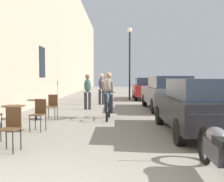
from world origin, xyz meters
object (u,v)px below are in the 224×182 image
Objects in this scene: pedestrian_far at (106,87)px; street_lamp at (130,54)px; cafe_table_mid at (13,113)px; parked_motorcycle at (219,151)px; parked_car_nearest at (198,105)px; cafe_chair_mid_toward_wall at (39,112)px; cafe_table_far at (36,105)px; parked_car_third at (146,88)px; pedestrian_mid at (101,87)px; parked_car_second at (167,92)px; cyclist_on_bicycle at (108,97)px; pedestrian_near at (88,90)px; cafe_chair_far_toward_street at (52,105)px; cafe_chair_near_toward_street at (11,126)px.

pedestrian_far is 0.34× the size of street_lamp.
parked_motorcycle is at bearing -38.57° from cafe_table_mid.
cafe_chair_mid_toward_wall is at bearing 174.87° from parked_car_nearest.
parked_car_third reaches higher than cafe_table_far.
cafe_table_mid is 0.41× the size of pedestrian_mid.
parked_car_second is at bearing 30.08° from cafe_table_far.
parked_motorcycle is (4.40, -3.51, -0.12)m from cafe_table_mid.
pedestrian_near is at bearing 109.97° from cyclist_on_bicycle.
street_lamp reaches higher than cafe_table_mid.
parked_car_nearest is (4.36, -0.39, 0.25)m from cafe_chair_mid_toward_wall.
pedestrian_near reaches higher than cafe_table_far.
parked_car_nearest reaches higher than cafe_chair_far_toward_street.
cafe_table_far is at bearing -172.25° from cafe_chair_far_toward_street.
cafe_chair_mid_toward_wall is at bearing -110.72° from parked_car_third.
street_lamp is at bearing 103.91° from parked_car_second.
parked_car_second is (3.04, -4.79, -0.13)m from pedestrian_far.
cafe_chair_near_toward_street is 0.53× the size of pedestrian_near.
cyclist_on_bicycle is at bearing 41.93° from cafe_table_mid.
pedestrian_near is (1.53, 5.29, 0.42)m from cafe_table_mid.
parked_car_second reaches higher than parked_motorcycle.
pedestrian_far is (1.53, 9.89, 0.43)m from cafe_chair_mid_toward_wall.
cafe_table_far is (-0.68, 2.05, 0.00)m from cafe_chair_mid_toward_wall.
pedestrian_far is at bearing 77.40° from cafe_table_mid.
street_lamp is 1.14× the size of parked_car_third.
parked_motorcycle is at bearing -71.96° from pedestrian_near.
cyclist_on_bicycle reaches higher than cafe_chair_near_toward_street.
cafe_chair_near_toward_street is at bearing 158.35° from parked_motorcycle.
cafe_table_far is 0.41× the size of pedestrian_mid.
street_lamp is at bearing 96.24° from parked_car_nearest.
cafe_table_mid is 0.34× the size of parked_motorcycle.
cafe_table_far is at bearing -110.44° from pedestrian_mid.
cafe_table_mid is at bearing -138.07° from cyclist_on_bicycle.
parked_car_nearest is at bearing -69.41° from pedestrian_mid.
cafe_chair_near_toward_street is at bearing -89.10° from cafe_chair_mid_toward_wall.
cyclist_on_bicycle reaches higher than parked_car_third.
pedestrian_far is at bearing 86.14° from pedestrian_mid.
cafe_chair_near_toward_street is at bearing -87.86° from cafe_chair_far_toward_street.
cafe_chair_mid_toward_wall is at bearing 90.90° from cafe_chair_near_toward_street.
cafe_chair_far_toward_street is 7.95m from pedestrian_far.
cyclist_on_bicycle reaches higher than parked_car_nearest.
cafe_chair_mid_toward_wall is at bearing 6.11° from cafe_table_mid.
pedestrian_near is (0.96, 3.08, 0.43)m from cafe_chair_far_toward_street.
parked_motorcycle is (4.39, -5.64, -0.12)m from cafe_table_far.
cafe_chair_mid_toward_wall is 0.41× the size of parked_motorcycle.
pedestrian_mid is (0.54, 2.36, 0.04)m from pedestrian_near.
parked_car_nearest is (2.83, -10.29, -0.18)m from pedestrian_far.
parked_car_second is at bearing 32.29° from cafe_chair_far_toward_street.
parked_car_third is at bearing 64.42° from cafe_chair_far_toward_street.
cafe_table_mid is at bearing 176.42° from parked_car_nearest.
cafe_chair_near_toward_street is 0.20× the size of parked_car_second.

